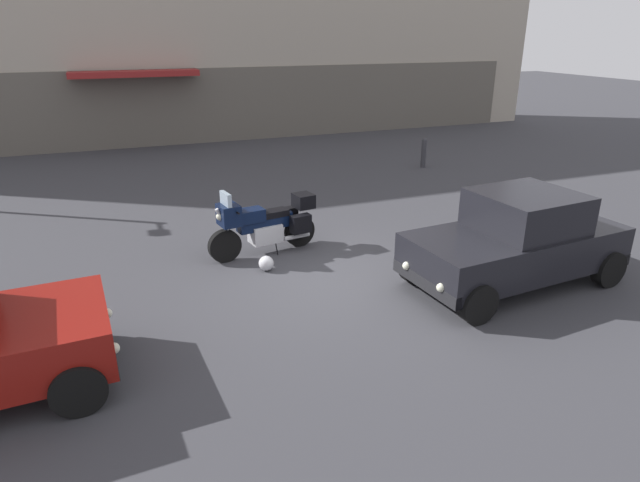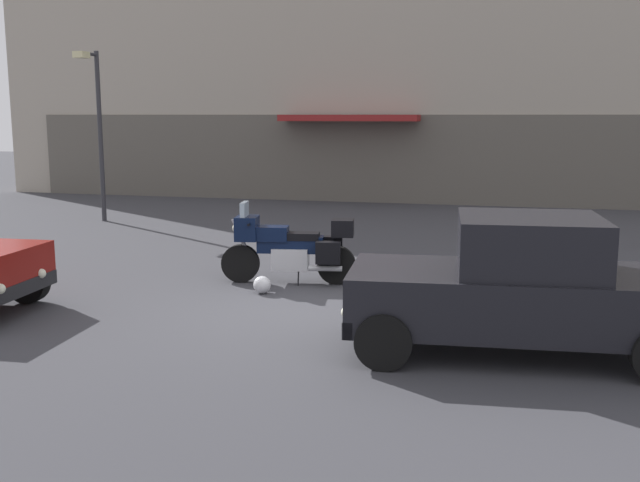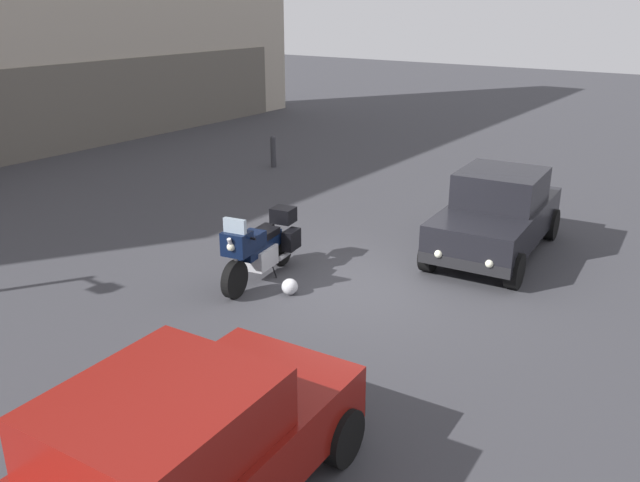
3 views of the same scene
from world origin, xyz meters
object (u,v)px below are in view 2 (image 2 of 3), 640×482
car_hatchback_near (517,287)px  streetlamp_curbside (96,118)px  motorcycle (291,247)px  helmet (262,285)px

car_hatchback_near → streetlamp_curbside: streetlamp_curbside is taller
motorcycle → car_hatchback_near: car_hatchback_near is taller
streetlamp_curbside → motorcycle: bearing=-39.4°
motorcycle → car_hatchback_near: size_ratio=0.57×
helmet → streetlamp_curbside: 9.70m
car_hatchback_near → motorcycle: bearing=-43.9°
motorcycle → streetlamp_curbside: (-6.94, 5.69, 2.09)m
helmet → car_hatchback_near: bearing=-28.7°
motorcycle → streetlamp_curbside: size_ratio=0.51×
motorcycle → helmet: (-0.23, -0.82, -0.48)m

